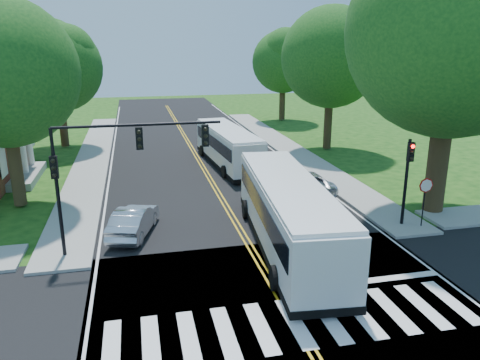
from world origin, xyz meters
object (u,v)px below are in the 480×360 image
object	(u,v)px
bus_lead	(288,213)
hatchback	(134,221)
signal_ne	(408,171)
dark_sedan	(290,174)
suv	(304,182)
bus_follow	(228,146)
signal_nw	(113,158)

from	to	relation	value
bus_lead	hatchback	xyz separation A→B (m)	(-6.85, 3.10, -0.96)
signal_ne	dark_sedan	size ratio (longest dim) A/B	1.14
signal_ne	bus_lead	distance (m)	6.76
suv	bus_follow	bearing A→B (deg)	-74.51
bus_lead	hatchback	size ratio (longest dim) A/B	2.88
bus_lead	bus_follow	world-z (taller)	bus_lead
signal_nw	bus_follow	xyz separation A→B (m)	(7.82, 14.22, -2.87)
signal_nw	dark_sedan	distance (m)	14.56
bus_follow	suv	bearing A→B (deg)	108.82
signal_ne	suv	distance (m)	7.46
signal_ne	hatchback	distance (m)	13.73
signal_nw	hatchback	xyz separation A→B (m)	(0.66, 2.03, -3.66)
signal_ne	hatchback	bearing A→B (deg)	171.42
hatchback	suv	world-z (taller)	hatchback
signal_ne	suv	world-z (taller)	signal_ne
suv	bus_lead	bearing A→B (deg)	56.41
signal_nw	hatchback	size ratio (longest dim) A/B	1.66
hatchback	dark_sedan	bearing A→B (deg)	-130.34
signal_ne	dark_sedan	bearing A→B (deg)	109.40
dark_sedan	signal_ne	bearing A→B (deg)	102.42
bus_lead	bus_follow	xyz separation A→B (m)	(0.31, 15.28, -0.18)
bus_follow	suv	size ratio (longest dim) A/B	2.30
signal_ne	signal_nw	bearing A→B (deg)	-179.95
signal_nw	bus_lead	size ratio (longest dim) A/B	0.57
bus_lead	bus_follow	size ratio (longest dim) A/B	1.12
bus_follow	dark_sedan	world-z (taller)	bus_follow
bus_lead	bus_follow	bearing A→B (deg)	-85.87
hatchback	suv	size ratio (longest dim) A/B	0.89
hatchback	suv	distance (m)	11.41
signal_ne	bus_lead	world-z (taller)	signal_ne
bus_follow	suv	distance (m)	8.45
bus_lead	dark_sedan	distance (m)	10.50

